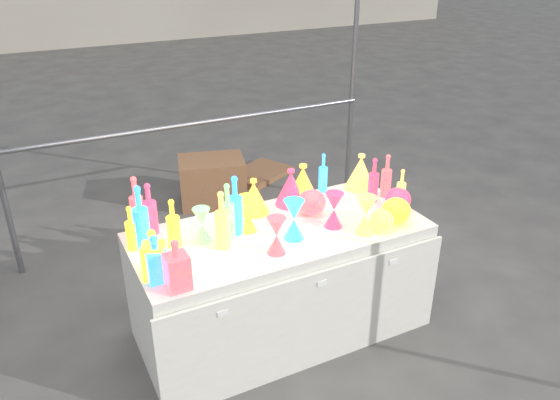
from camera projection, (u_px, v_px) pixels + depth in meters
name	position (u px, v px, depth m)	size (l,w,h in m)	color
ground	(280.00, 327.00, 3.66)	(80.00, 80.00, 0.00)	#66635E
display_table	(281.00, 281.00, 3.49)	(1.84, 0.83, 0.75)	white
cardboard_box_closed	(212.00, 181.00, 5.28)	(0.62, 0.45, 0.45)	#8E6040
cardboard_box_flat	(259.00, 173.00, 5.94)	(0.66, 0.47, 0.06)	#8E6040
bottle_0	(131.00, 228.00, 3.07)	(0.07, 0.07, 0.27)	red
bottle_1	(140.00, 217.00, 3.06)	(0.09, 0.09, 0.39)	green
bottle_2	(137.00, 205.00, 3.22)	(0.08, 0.08, 0.37)	orange
bottle_3	(150.00, 208.00, 3.23)	(0.08, 0.08, 0.33)	#1B2DA1
bottle_4	(222.00, 220.00, 3.07)	(0.08, 0.08, 0.35)	#127362
bottle_5	(228.00, 212.00, 3.16)	(0.08, 0.08, 0.36)	#B925AF
bottle_6	(173.00, 223.00, 3.09)	(0.08, 0.08, 0.30)	red
bottle_7	(235.00, 205.00, 3.22)	(0.09, 0.09, 0.37)	green
decanter_0	(154.00, 253.00, 2.82)	(0.12, 0.12, 0.28)	red
decanter_1	(177.00, 264.00, 2.72)	(0.12, 0.12, 0.28)	orange
decanter_2	(156.00, 258.00, 2.79)	(0.11, 0.11, 0.26)	green
hourglass_0	(276.00, 235.00, 3.04)	(0.11, 0.11, 0.22)	orange
hourglass_1	(334.00, 210.00, 3.32)	(0.11, 0.11, 0.23)	#1B2DA1
hourglass_2	(366.00, 215.00, 3.25)	(0.12, 0.12, 0.24)	#127362
hourglass_3	(202.00, 225.00, 3.17)	(0.10, 0.10, 0.21)	#B925AF
hourglass_4	(247.00, 214.00, 3.27)	(0.11, 0.11, 0.23)	red
hourglass_5	(294.00, 219.00, 3.19)	(0.12, 0.12, 0.25)	green
globe_0	(396.00, 212.00, 3.38)	(0.18, 0.18, 0.15)	red
globe_1	(382.00, 222.00, 3.29)	(0.15, 0.15, 0.12)	#127362
globe_2	(312.00, 204.00, 3.48)	(0.19, 0.19, 0.15)	orange
globe_3	(398.00, 200.00, 3.54)	(0.17, 0.17, 0.13)	#1B2DA1
lampshade_0	(254.00, 196.00, 3.49)	(0.20, 0.20, 0.23)	#BAD52C
lampshade_1	(303.00, 183.00, 3.63)	(0.23, 0.23, 0.27)	#BAD52C
lampshade_2	(291.00, 187.00, 3.59)	(0.21, 0.21, 0.25)	#1B2DA1
lampshade_3	(361.00, 172.00, 3.82)	(0.22, 0.22, 0.26)	#127362
bottle_8	(323.00, 173.00, 3.77)	(0.06, 0.06, 0.28)	green
bottle_9	(387.00, 176.00, 3.69)	(0.07, 0.07, 0.31)	orange
bottle_10	(374.00, 180.00, 3.63)	(0.07, 0.07, 0.31)	#1B2DA1
bottle_11	(401.00, 188.00, 3.56)	(0.06, 0.06, 0.27)	#127362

